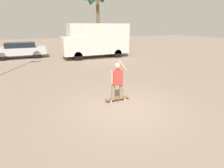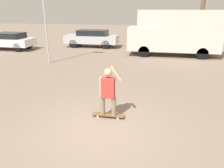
{
  "view_description": "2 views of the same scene",
  "coord_description": "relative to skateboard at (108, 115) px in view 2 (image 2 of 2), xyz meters",
  "views": [
    {
      "loc": [
        -2.79,
        -5.26,
        2.93
      ],
      "look_at": [
        0.1,
        1.33,
        0.52
      ],
      "focal_mm": 28.0,
      "sensor_mm": 36.0,
      "label": 1
    },
    {
      "loc": [
        1.35,
        -5.22,
        3.21
      ],
      "look_at": [
        -0.01,
        1.68,
        0.76
      ],
      "focal_mm": 35.0,
      "sensor_mm": 36.0,
      "label": 2
    }
  ],
  "objects": [
    {
      "name": "person_skateboarder",
      "position": [
        -0.0,
        0.0,
        0.85
      ],
      "size": [
        0.67,
        0.24,
        1.56
      ],
      "color": "gray",
      "rests_on": "skateboard"
    },
    {
      "name": "parked_car_silver",
      "position": [
        -4.11,
        12.5,
        0.72
      ],
      "size": [
        4.55,
        1.71,
        1.46
      ],
      "color": "black",
      "rests_on": "ground_plane"
    },
    {
      "name": "parked_car_white",
      "position": [
        -10.3,
        9.96,
        0.67
      ],
      "size": [
        3.81,
        1.79,
        1.36
      ],
      "color": "black",
      "rests_on": "ground_plane"
    },
    {
      "name": "skateboard",
      "position": [
        0.0,
        0.0,
        0.0
      ],
      "size": [
        0.99,
        0.23,
        0.09
      ],
      "color": "brown",
      "rests_on": "ground_plane"
    },
    {
      "name": "camper_van",
      "position": [
        2.6,
        10.11,
        1.6
      ],
      "size": [
        6.18,
        2.1,
        3.11
      ],
      "color": "black",
      "rests_on": "ground_plane"
    },
    {
      "name": "flagpole",
      "position": [
        -5.02,
        6.26,
        3.29
      ],
      "size": [
        0.86,
        0.12,
        5.99
      ],
      "color": "#B7B7BC",
      "rests_on": "ground_plane"
    },
    {
      "name": "ground_plane",
      "position": [
        -0.06,
        -0.73,
        -0.07
      ],
      "size": [
        80.0,
        80.0,
        0.0
      ],
      "primitive_type": "plane",
      "color": "gray"
    }
  ]
}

